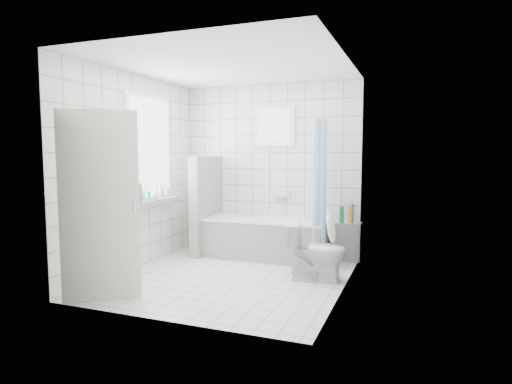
% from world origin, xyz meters
% --- Properties ---
extents(ground, '(3.00, 3.00, 0.00)m').
position_xyz_m(ground, '(0.00, 0.00, 0.00)').
color(ground, white).
rests_on(ground, ground).
extents(ceiling, '(3.00, 3.00, 0.00)m').
position_xyz_m(ceiling, '(0.00, 0.00, 2.60)').
color(ceiling, white).
rests_on(ceiling, ground).
extents(wall_back, '(2.80, 0.02, 2.60)m').
position_xyz_m(wall_back, '(0.00, 1.50, 1.30)').
color(wall_back, white).
rests_on(wall_back, ground).
extents(wall_front, '(2.80, 0.02, 2.60)m').
position_xyz_m(wall_front, '(0.00, -1.50, 1.30)').
color(wall_front, white).
rests_on(wall_front, ground).
extents(wall_left, '(0.02, 3.00, 2.60)m').
position_xyz_m(wall_left, '(-1.40, 0.00, 1.30)').
color(wall_left, white).
rests_on(wall_left, ground).
extents(wall_right, '(0.02, 3.00, 2.60)m').
position_xyz_m(wall_right, '(1.40, 0.00, 1.30)').
color(wall_right, white).
rests_on(wall_right, ground).
extents(window_left, '(0.01, 0.90, 1.40)m').
position_xyz_m(window_left, '(-1.35, 0.30, 1.60)').
color(window_left, white).
rests_on(window_left, wall_left).
extents(window_back, '(0.50, 0.01, 0.50)m').
position_xyz_m(window_back, '(0.10, 1.46, 1.95)').
color(window_back, white).
rests_on(window_back, wall_back).
extents(window_sill, '(0.18, 1.02, 0.08)m').
position_xyz_m(window_sill, '(-1.31, 0.30, 0.86)').
color(window_sill, white).
rests_on(window_sill, wall_left).
extents(door, '(0.68, 0.48, 2.00)m').
position_xyz_m(door, '(-0.92, -1.25, 1.00)').
color(door, silver).
rests_on(door, ground).
extents(bathtub, '(1.80, 0.77, 0.58)m').
position_xyz_m(bathtub, '(0.08, 1.12, 0.29)').
color(bathtub, white).
rests_on(bathtub, ground).
extents(partition_wall, '(0.15, 0.85, 1.50)m').
position_xyz_m(partition_wall, '(-0.89, 1.07, 0.75)').
color(partition_wall, white).
rests_on(partition_wall, ground).
extents(tiled_ledge, '(0.40, 0.24, 0.55)m').
position_xyz_m(tiled_ledge, '(1.23, 1.38, 0.28)').
color(tiled_ledge, white).
rests_on(tiled_ledge, ground).
extents(toilet, '(0.76, 0.50, 0.73)m').
position_xyz_m(toilet, '(1.03, 0.25, 0.36)').
color(toilet, white).
rests_on(toilet, ground).
extents(curtain_rod, '(0.02, 0.80, 0.02)m').
position_xyz_m(curtain_rod, '(0.92, 1.10, 2.00)').
color(curtain_rod, silver).
rests_on(curtain_rod, wall_back).
extents(shower_curtain, '(0.14, 0.48, 1.78)m').
position_xyz_m(shower_curtain, '(0.92, 0.97, 1.10)').
color(shower_curtain, '#5699FC').
rests_on(shower_curtain, curtain_rod).
extents(tub_faucet, '(0.18, 0.06, 0.06)m').
position_xyz_m(tub_faucet, '(0.18, 1.46, 0.85)').
color(tub_faucet, silver).
rests_on(tub_faucet, wall_back).
extents(sill_bottles, '(0.18, 0.79, 0.33)m').
position_xyz_m(sill_bottles, '(-1.30, 0.19, 1.03)').
color(sill_bottles, silver).
rests_on(sill_bottles, window_sill).
extents(ledge_bottles, '(0.19, 0.18, 0.27)m').
position_xyz_m(ledge_bottles, '(1.24, 1.34, 0.68)').
color(ledge_bottles, yellow).
rests_on(ledge_bottles, tiled_ledge).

